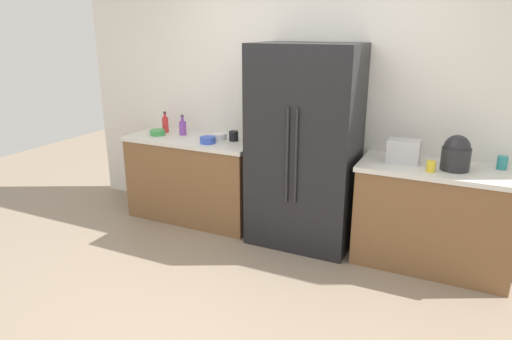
{
  "coord_description": "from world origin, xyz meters",
  "views": [
    {
      "loc": [
        1.43,
        -2.51,
        1.97
      ],
      "look_at": [
        0.04,
        0.39,
        0.95
      ],
      "focal_mm": 31.77,
      "sensor_mm": 36.0,
      "label": 1
    }
  ],
  "objects": [
    {
      "name": "bowl_c",
      "position": [
        -0.85,
        1.18,
        0.91
      ],
      "size": [
        0.15,
        0.15,
        0.06
      ],
      "primitive_type": "cylinder",
      "color": "blue",
      "rests_on": "counter_left"
    },
    {
      "name": "counter_right",
      "position": [
        1.26,
        1.3,
        0.44
      ],
      "size": [
        1.26,
        0.61,
        0.88
      ],
      "color": "brown",
      "rests_on": "ground_plane"
    },
    {
      "name": "bowl_b",
      "position": [
        -0.84,
        1.37,
        0.91
      ],
      "size": [
        0.16,
        0.16,
        0.06
      ],
      "primitive_type": "cylinder",
      "color": "white",
      "rests_on": "counter_left"
    },
    {
      "name": "bottle_a",
      "position": [
        -1.28,
        1.37,
        0.96
      ],
      "size": [
        0.07,
        0.07,
        0.21
      ],
      "color": "purple",
      "rests_on": "counter_left"
    },
    {
      "name": "counter_left",
      "position": [
        -1.11,
        1.3,
        0.44
      ],
      "size": [
        1.4,
        0.61,
        0.88
      ],
      "color": "brown",
      "rests_on": "ground_plane"
    },
    {
      "name": "toaster",
      "position": [
        0.97,
        1.32,
        0.98
      ],
      "size": [
        0.26,
        0.17,
        0.19
      ],
      "primitive_type": "cube",
      "color": "silver",
      "rests_on": "counter_right"
    },
    {
      "name": "ground_plane",
      "position": [
        0.0,
        0.0,
        0.0
      ],
      "size": [
        10.36,
        10.36,
        0.0
      ],
      "primitive_type": "plane",
      "color": "gray"
    },
    {
      "name": "cup_a",
      "position": [
        1.21,
        1.14,
        0.93
      ],
      "size": [
        0.07,
        0.07,
        0.09
      ],
      "primitive_type": "cylinder",
      "color": "yellow",
      "rests_on": "counter_right"
    },
    {
      "name": "rice_cooker",
      "position": [
        1.37,
        1.28,
        1.02
      ],
      "size": [
        0.22,
        0.22,
        0.28
      ],
      "color": "#262628",
      "rests_on": "counter_right"
    },
    {
      "name": "cup_b",
      "position": [
        -0.67,
        1.38,
        0.93
      ],
      "size": [
        0.09,
        0.09,
        0.1
      ],
      "primitive_type": "cylinder",
      "color": "black",
      "rests_on": "counter_left"
    },
    {
      "name": "refrigerator",
      "position": [
        0.11,
        1.27,
        0.92
      ],
      "size": [
        0.94,
        0.64,
        1.84
      ],
      "color": "black",
      "rests_on": "ground_plane"
    },
    {
      "name": "kitchen_back_panel",
      "position": [
        0.0,
        1.65,
        1.44
      ],
      "size": [
        5.18,
        0.1,
        2.88
      ],
      "primitive_type": "cube",
      "color": "silver",
      "rests_on": "ground_plane"
    },
    {
      "name": "cup_c",
      "position": [
        1.71,
        1.46,
        0.93
      ],
      "size": [
        0.08,
        0.08,
        0.11
      ],
      "primitive_type": "cylinder",
      "color": "teal",
      "rests_on": "counter_right"
    },
    {
      "name": "bowl_a",
      "position": [
        -1.52,
        1.25,
        0.91
      ],
      "size": [
        0.16,
        0.16,
        0.06
      ],
      "primitive_type": "cylinder",
      "color": "green",
      "rests_on": "counter_left"
    },
    {
      "name": "bottle_b",
      "position": [
        -1.52,
        1.4,
        0.97
      ],
      "size": [
        0.07,
        0.07,
        0.22
      ],
      "color": "red",
      "rests_on": "counter_left"
    }
  ]
}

